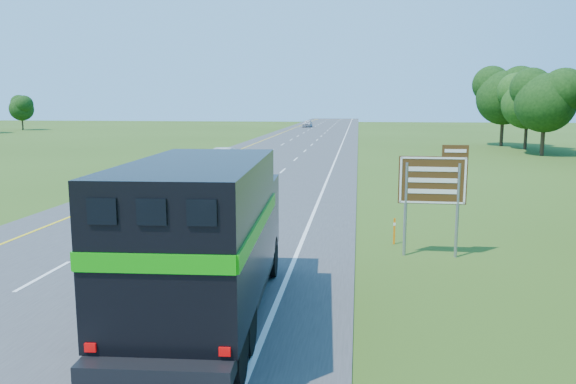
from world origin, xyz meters
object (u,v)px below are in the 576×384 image
Objects in this scene: far_car at (307,123)px; exit_sign at (434,185)px; horse_truck at (205,235)px; white_suv at (222,158)px.

exit_sign reaches higher than far_car.
horse_truck is at bearing -131.64° from exit_sign.
white_suv reaches higher than far_car.
exit_sign is at bearing 44.34° from horse_truck.
exit_sign is at bearing -81.00° from far_car.
white_suv is 1.49× the size of exit_sign.
horse_truck is 2.35× the size of exit_sign.
white_suv is (-7.32, 31.38, -1.30)m from horse_truck.
white_suv is 28.19m from exit_sign.
horse_truck reaches higher than white_suv.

